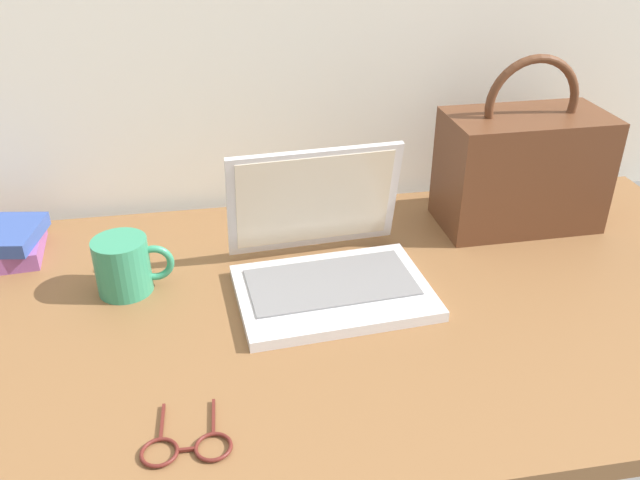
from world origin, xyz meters
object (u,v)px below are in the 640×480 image
(laptop, at_px, (326,259))
(coffee_mug, at_px, (124,265))
(handbag, at_px, (522,167))
(eyeglasses, at_px, (187,447))

(laptop, xyz_separation_m, coffee_mug, (-0.33, 0.03, 0.00))
(coffee_mug, bearing_deg, laptop, -5.95)
(laptop, distance_m, handbag, 0.44)
(handbag, bearing_deg, coffee_mug, -170.79)
(eyeglasses, height_order, handbag, handbag)
(eyeglasses, xyz_separation_m, handbag, (0.64, 0.49, 0.11))
(laptop, bearing_deg, coffee_mug, 174.05)
(coffee_mug, relative_size, eyeglasses, 1.13)
(laptop, xyz_separation_m, handbag, (0.41, 0.15, 0.07))
(coffee_mug, height_order, handbag, handbag)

